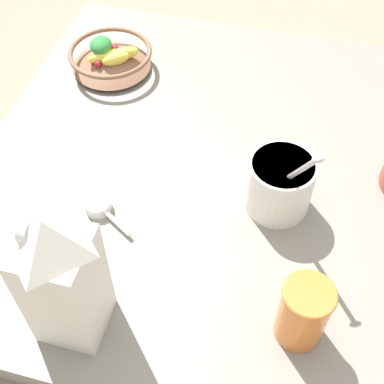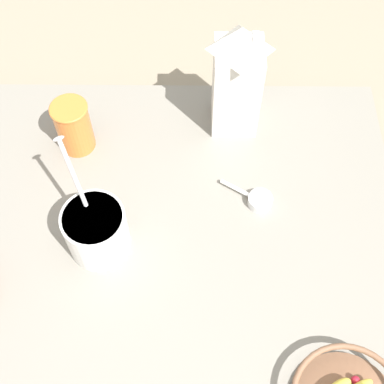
{
  "view_description": "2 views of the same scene",
  "coord_description": "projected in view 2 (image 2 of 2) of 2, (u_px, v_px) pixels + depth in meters",
  "views": [
    {
      "loc": [
        0.66,
        0.11,
        0.8
      ],
      "look_at": [
        0.14,
        -0.02,
        0.14
      ],
      "focal_mm": 50.0,
      "sensor_mm": 36.0,
      "label": 1
    },
    {
      "loc": [
        -0.37,
        -0.06,
        0.95
      ],
      "look_at": [
        0.15,
        -0.06,
        0.1
      ],
      "focal_mm": 50.0,
      "sensor_mm": 36.0,
      "label": 2
    }
  ],
  "objects": [
    {
      "name": "countertop",
      "position": [
        160.0,
        280.0,
        0.98
      ],
      "size": [
        0.91,
        0.91,
        0.05
      ],
      "color": "gray",
      "rests_on": "ground_plane"
    },
    {
      "name": "ground_plane",
      "position": [
        161.0,
        285.0,
        1.0
      ],
      "size": [
        6.0,
        6.0,
        0.0
      ],
      "primitive_type": "plane",
      "color": "gray"
    },
    {
      "name": "drinking_cup",
      "position": [
        73.0,
        126.0,
        1.06
      ],
      "size": [
        0.07,
        0.07,
        0.12
      ],
      "color": "orange",
      "rests_on": "countertop"
    },
    {
      "name": "measuring_scoop",
      "position": [
        258.0,
        200.0,
        1.03
      ],
      "size": [
        0.07,
        0.1,
        0.02
      ],
      "color": "white",
      "rests_on": "countertop"
    },
    {
      "name": "milk_carton",
      "position": [
        237.0,
        78.0,
        1.04
      ],
      "size": [
        0.09,
        0.09,
        0.25
      ],
      "color": "silver",
      "rests_on": "countertop"
    },
    {
      "name": "yogurt_tub",
      "position": [
        96.0,
        229.0,
        0.95
      ],
      "size": [
        0.15,
        0.11,
        0.22
      ],
      "color": "white",
      "rests_on": "countertop"
    }
  ]
}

